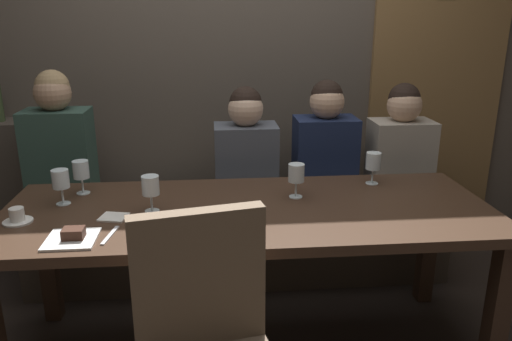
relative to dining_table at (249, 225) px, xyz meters
The scene contains 17 objects.
back_wall_tiled 1.49m from the dining_table, 90.00° to the left, with size 6.00×0.12×3.00m, color brown.
arched_door 1.91m from the dining_table, 40.43° to the left, with size 0.90×0.05×2.55m.
dining_table is the anchor object (origin of this frame).
banquette_bench 0.82m from the dining_table, 90.00° to the left, with size 2.50×0.44×0.45m.
diner_redhead 1.26m from the dining_table, 144.55° to the left, with size 0.36×0.24×0.84m.
diner_bearded 0.70m from the dining_table, 86.91° to the left, with size 0.36×0.24×0.74m.
diner_far_end 0.89m from the dining_table, 54.63° to the left, with size 0.36×0.24×0.77m.
diner_near_end 1.19m from the dining_table, 35.71° to the left, with size 0.36×0.24×0.75m.
wine_glass_far_left 0.88m from the dining_table, behind, with size 0.08×0.08×0.16m.
wine_glass_near_left 0.74m from the dining_table, 22.75° to the left, with size 0.08×0.08×0.16m.
wine_glass_center_front 0.85m from the dining_table, 161.80° to the left, with size 0.08×0.08×0.16m.
wine_glass_center_back 0.33m from the dining_table, 26.06° to the left, with size 0.08×0.08×0.16m.
wine_glass_far_right 0.47m from the dining_table, behind, with size 0.08×0.08×0.16m.
espresso_cup 0.98m from the dining_table, behind, with size 0.12×0.12×0.06m.
dessert_plate 0.76m from the dining_table, 158.26° to the right, with size 0.19×0.19×0.05m.
fork_on_table 0.62m from the dining_table, 156.02° to the right, with size 0.02×0.17×0.01m, color silver.
folded_napkin 0.60m from the dining_table, behind, with size 0.11×0.10×0.01m, color silver.
Camera 1 is at (-0.16, -2.08, 1.57)m, focal length 34.85 mm.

